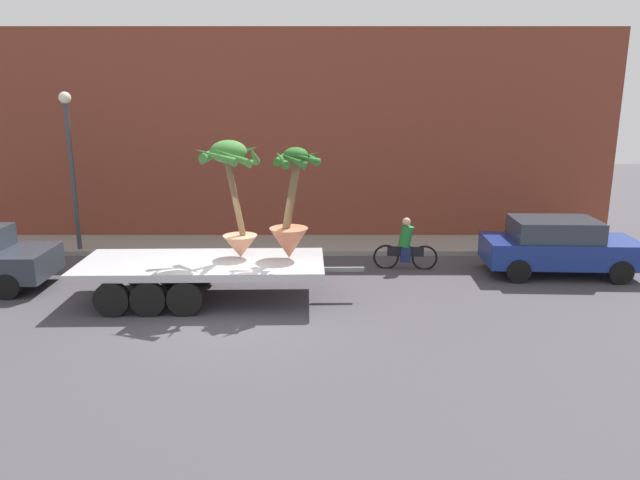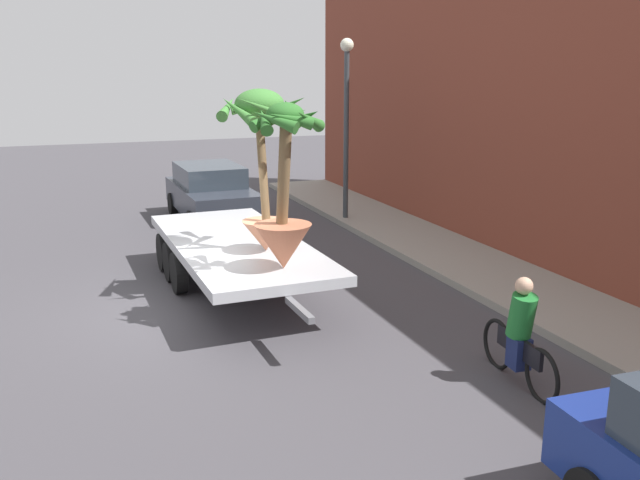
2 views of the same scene
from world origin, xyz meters
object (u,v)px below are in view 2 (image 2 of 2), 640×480
at_px(potted_palm_middle, 262,155).
at_px(street_lamp, 346,106).
at_px(potted_palm_rear, 284,204).
at_px(flatbed_trailer, 234,248).
at_px(cyclist, 520,337).
at_px(trailing_car, 211,192).

distance_m(potted_palm_middle, street_lamp, 6.80).
bearing_deg(potted_palm_middle, potted_palm_rear, -2.19).
height_order(flatbed_trailer, cyclist, cyclist).
bearing_deg(street_lamp, trailing_car, -114.11).
bearing_deg(trailing_car, flatbed_trailer, -7.87).
bearing_deg(flatbed_trailer, cyclist, 24.99).
xyz_separation_m(potted_palm_middle, cyclist, (4.54, 2.26, -2.03)).
bearing_deg(potted_palm_middle, cyclist, 26.47).
xyz_separation_m(potted_palm_rear, street_lamp, (-6.90, 4.01, 1.15)).
distance_m(flatbed_trailer, street_lamp, 6.68).
bearing_deg(flatbed_trailer, street_lamp, 136.29).
relative_size(potted_palm_middle, cyclist, 1.56).
xyz_separation_m(potted_palm_rear, cyclist, (3.15, 2.32, -1.41)).
xyz_separation_m(trailing_car, street_lamp, (1.55, 3.45, 2.40)).
relative_size(potted_palm_rear, potted_palm_middle, 0.94).
bearing_deg(potted_palm_rear, potted_palm_middle, 177.81).
distance_m(flatbed_trailer, potted_palm_middle, 2.21).
bearing_deg(cyclist, potted_palm_rear, -143.67).
height_order(trailing_car, street_lamp, street_lamp).
bearing_deg(potted_palm_rear, street_lamp, 149.85).
bearing_deg(street_lamp, potted_palm_rear, -30.15).
relative_size(potted_palm_rear, cyclist, 1.47).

